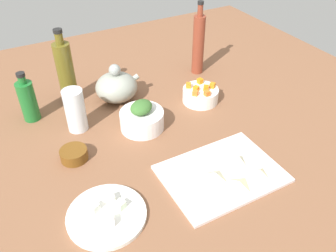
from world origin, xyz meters
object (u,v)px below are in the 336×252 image
Objects in this scene: drinking_glass_0 at (75,110)px; bowl_carrots at (200,95)px; bottle_2 at (66,72)px; plate_tofu at (107,215)px; bottle_1 at (28,100)px; bottle_0 at (198,44)px; bowl_greens at (142,120)px; bowl_small_side at (74,154)px; cutting_board at (221,174)px; teapot at (117,87)px.

bowl_carrots is at bearing -6.89° from drinking_glass_0.
bowl_carrots is 0.47× the size of bottle_2.
drinking_glass_0 reaches higher than bowl_carrots.
bottle_1 reaches higher than plate_tofu.
bottle_0 is 53.20cm from bottle_2.
bowl_greens reaches higher than bowl_small_side.
bowl_small_side is at bearing 142.53° from cutting_board.
bowl_greens is 0.82× the size of bottle_1.
cutting_board is 62.16cm from bottle_0.
teapot reaches higher than cutting_board.
teapot is 0.61× the size of bottle_2.
bowl_carrots reaches higher than cutting_board.
bottle_0 reaches higher than bowl_carrots.
plate_tofu is 37.60cm from bowl_greens.
bottle_1 is (-6.76, 27.13, 5.78)cm from bowl_small_side.
bottle_0 is at bearing 24.77° from bowl_small_side.
drinking_glass_0 is at bearing 152.64° from bowl_greens.
plate_tofu is at bearing -81.71° from bottle_1.
bottle_2 is at bearing 82.62° from plate_tofu.
bottle_1 is 0.64× the size of bottle_2.
bottle_0 is at bearing 64.27° from cutting_board.
drinking_glass_0 reaches higher than bowl_small_side.
bowl_small_side is 0.48× the size of teapot.
drinking_glass_0 reaches higher than plate_tofu.
plate_tofu is 0.68× the size of bottle_0.
bottle_2 is at bearing 120.94° from bowl_greens.
drinking_glass_0 is (-18.21, -10.31, 1.81)cm from teapot.
bottle_0 is 68.19cm from bottle_1.
bowl_greens is 0.86× the size of teapot.
bowl_greens is at bearing -27.36° from drinking_glass_0.
teapot is 0.57× the size of bottle_0.
bottle_0 is (11.01, 19.62, 10.14)cm from bowl_carrots.
teapot is at bearing 65.06° from plate_tofu.
bowl_carrots is (25.77, 4.39, -0.56)cm from bowl_greens.
bottle_2 is at bearing 16.24° from bottle_1.
cutting_board is at bearing -77.79° from teapot.
bottle_0 reaches higher than drinking_glass_0.
bottle_2 reaches higher than cutting_board.
bowl_carrots is 60.11cm from bottle_1.
bottle_2 is at bearing 151.52° from bowl_carrots.
teapot is 18.34cm from bottle_2.
bowl_greens reaches higher than cutting_board.
teapot is at bearing -174.05° from bottle_0.
drinking_glass_0 is (-55.70, -14.22, -5.37)cm from bottle_0.
bottle_1 reaches higher than bowl_greens.
bowl_carrots is at bearing 34.18° from plate_tofu.
bottle_1 reaches higher than teapot.
cutting_board is at bearing -65.38° from bottle_2.
bottle_0 is at bearing 60.70° from bowl_carrots.
drinking_glass_0 is at bearing -46.83° from bottle_1.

